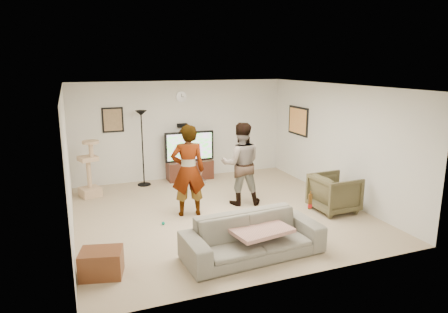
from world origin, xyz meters
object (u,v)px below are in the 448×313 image
object	(u,v)px
floor_lamp	(143,149)
person_left	(188,171)
tv	(189,146)
person_right	(241,164)
beer_bottle	(310,201)
side_table	(101,263)
cat_tree	(89,169)
tv_stand	(190,170)
armchair	(334,193)
sofa	(253,237)

from	to	relation	value
floor_lamp	person_left	xyz separation A→B (m)	(0.48, -2.31, -0.01)
tv	person_right	size ratio (longest dim) A/B	0.73
beer_bottle	tv	bearing A→B (deg)	99.17
person_right	side_table	world-z (taller)	person_right
cat_tree	beer_bottle	world-z (taller)	cat_tree
person_left	person_right	xyz separation A→B (m)	(1.21, 0.24, -0.03)
tv_stand	armchair	world-z (taller)	armchair
side_table	armchair	bearing A→B (deg)	11.89
beer_bottle	floor_lamp	bearing A→B (deg)	113.82
tv_stand	side_table	size ratio (longest dim) A/B	2.04
tv	side_table	size ratio (longest dim) A/B	2.22
person_right	cat_tree	bearing A→B (deg)	-13.73
tv_stand	person_left	distance (m)	2.61
floor_lamp	cat_tree	distance (m)	1.38
tv	tv_stand	bearing A→B (deg)	0.00
tv	floor_lamp	size ratio (longest dim) A/B	0.69
floor_lamp	sofa	size ratio (longest dim) A/B	0.84
person_left	person_right	world-z (taller)	person_left
person_left	sofa	size ratio (longest dim) A/B	0.83
tv	beer_bottle	distance (m)	4.51
tv	person_left	size ratio (longest dim) A/B	0.70
tv_stand	floor_lamp	size ratio (longest dim) A/B	0.64
floor_lamp	cat_tree	world-z (taller)	floor_lamp
beer_bottle	tv_stand	bearing A→B (deg)	99.17
person_left	side_table	xyz separation A→B (m)	(-1.80, -1.83, -0.71)
tv_stand	beer_bottle	xyz separation A→B (m)	(0.72, -4.45, 0.52)
armchair	side_table	xyz separation A→B (m)	(-4.59, -0.97, -0.19)
floor_lamp	tv_stand	bearing A→B (deg)	4.95
person_left	tv	bearing A→B (deg)	-98.66
tv_stand	person_right	distance (m)	2.32
person_left	armchair	xyz separation A→B (m)	(2.79, -0.86, -0.52)
tv_stand	tv	xyz separation A→B (m)	(0.00, 0.00, 0.62)
floor_lamp	cat_tree	bearing A→B (deg)	-161.85
tv	side_table	bearing A→B (deg)	-120.78
floor_lamp	sofa	world-z (taller)	floor_lamp
person_right	beer_bottle	xyz separation A→B (m)	(0.23, -2.27, -0.11)
tv_stand	floor_lamp	xyz separation A→B (m)	(-1.20, -0.10, 0.67)
tv_stand	tv	distance (m)	0.62
cat_tree	floor_lamp	bearing A→B (deg)	18.15
person_left	side_table	distance (m)	2.66
sofa	side_table	xyz separation A→B (m)	(-2.24, 0.21, -0.13)
cat_tree	person_right	size ratio (longest dim) A/B	0.73
tv	cat_tree	world-z (taller)	cat_tree
tv	sofa	xyz separation A→B (m)	(-0.28, -4.45, -0.54)
person_right	side_table	distance (m)	3.71
person_left	person_right	bearing A→B (deg)	-160.97
sofa	armchair	bearing A→B (deg)	23.12
person_right	beer_bottle	size ratio (longest dim) A/B	6.98
cat_tree	person_left	bearing A→B (deg)	-47.06
beer_bottle	armchair	size ratio (longest dim) A/B	0.30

